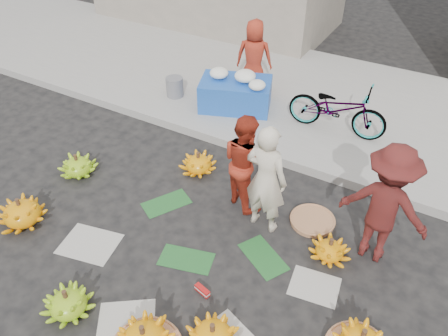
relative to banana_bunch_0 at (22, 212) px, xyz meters
The scene contains 19 objects.
ground 2.44m from the banana_bunch_0, 17.59° to the left, with size 80.00×80.00×0.00m, color black.
curb 3.74m from the banana_bunch_0, 51.68° to the left, with size 40.00×0.25×0.15m, color gray.
sidewalk 5.55m from the banana_bunch_0, 65.26° to the left, with size 40.00×4.00×0.12m, color gray.
newspaper_scatter 2.33m from the banana_bunch_0, ahead, with size 3.20×1.80×0.00m, color beige, non-canonical shape.
banana_leaves 2.42m from the banana_bunch_0, 22.85° to the left, with size 2.00×1.00×0.00m, color #1B5224, non-canonical shape.
banana_bunch_0 is the anchor object (origin of this frame).
banana_bunch_1 1.68m from the banana_bunch_0, 24.36° to the right, with size 0.55×0.55×0.35m.
banana_bunch_5 3.98m from the banana_bunch_0, 21.17° to the left, with size 0.49×0.49×0.31m.
banana_bunch_6 1.13m from the banana_bunch_0, 95.72° to the left, with size 0.69×0.69×0.36m.
banana_bunch_7 2.52m from the banana_bunch_0, 55.68° to the left, with size 0.65×0.65×0.35m.
basket_spare 3.83m from the banana_bunch_0, 29.58° to the left, with size 0.57×0.57×0.07m, color #A16743.
incense_stack 2.66m from the banana_bunch_0, ahead, with size 0.19×0.06×0.08m, color red.
vendor_cream 3.22m from the banana_bunch_0, 29.24° to the left, with size 0.56×0.37×1.52m, color beige.
vendor_red 3.00m from the banana_bunch_0, 38.02° to the left, with size 0.67×0.53×1.39m, color #B8341C.
man_striped 4.54m from the banana_bunch_0, 23.09° to the left, with size 1.02×0.59×1.58m, color maroon.
flower_table 4.04m from the banana_bunch_0, 74.50° to the left, with size 1.43×1.16×0.72m.
grey_bucket 3.70m from the banana_bunch_0, 91.96° to the left, with size 0.32×0.32×0.37m, color slate.
flower_vendor 4.77m from the banana_bunch_0, 76.98° to the left, with size 0.68×0.44×1.38m, color #B8341C.
bicycle 4.96m from the banana_bunch_0, 54.23° to the left, with size 1.63×0.57×0.86m, color gray.
Camera 1 is at (2.04, -3.01, 4.16)m, focal length 35.00 mm.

